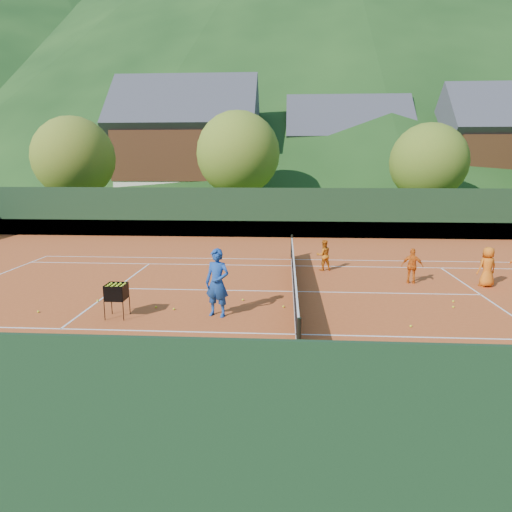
# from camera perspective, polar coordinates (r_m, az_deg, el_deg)

# --- Properties ---
(ground) EXTENTS (400.00, 400.00, 0.00)m
(ground) POSITION_cam_1_polar(r_m,az_deg,el_deg) (16.13, 4.74, -4.52)
(ground) COLOR #2B4B17
(ground) RESTS_ON ground
(clay_court) EXTENTS (40.00, 24.00, 0.02)m
(clay_court) POSITION_cam_1_polar(r_m,az_deg,el_deg) (16.13, 4.74, -4.48)
(clay_court) COLOR #B4491D
(clay_court) RESTS_ON ground
(mountain_far) EXTENTS (280.00, 280.00, 110.00)m
(mountain_far) POSITION_cam_1_polar(r_m,az_deg,el_deg) (182.94, 7.61, 27.42)
(mountain_far) COLOR black
(mountain_far) RESTS_ON ground
(mountain_far_left) EXTENTS (260.00, 260.00, 100.00)m
(mountain_far_left) POSITION_cam_1_polar(r_m,az_deg,el_deg) (193.67, -26.48, 23.95)
(mountain_far_left) COLOR black
(mountain_far_left) RESTS_ON ground
(coach) EXTENTS (0.85, 0.68, 2.01)m
(coach) POSITION_cam_1_polar(r_m,az_deg,el_deg) (13.34, -4.86, -3.36)
(coach) COLOR #164094
(coach) RESTS_ON clay_court
(student_a) EXTENTS (0.74, 0.65, 1.30)m
(student_a) POSITION_cam_1_polar(r_m,az_deg,el_deg) (19.33, 8.45, 0.12)
(student_a) COLOR #CC6612
(student_a) RESTS_ON clay_court
(student_b) EXTENTS (0.84, 0.52, 1.33)m
(student_b) POSITION_cam_1_polar(r_m,az_deg,el_deg) (17.97, 18.95, -1.19)
(student_b) COLOR #DA6013
(student_b) RESTS_ON clay_court
(student_c) EXTENTS (0.82, 0.65, 1.47)m
(student_c) POSITION_cam_1_polar(r_m,az_deg,el_deg) (18.55, 26.95, -1.22)
(student_c) COLOR orange
(student_c) RESTS_ON clay_court
(tennis_ball_0) EXTENTS (0.07, 0.07, 0.07)m
(tennis_ball_0) POSITION_cam_1_polar(r_m,az_deg,el_deg) (11.41, -17.18, -11.62)
(tennis_ball_0) COLOR #C7D723
(tennis_ball_0) RESTS_ON clay_court
(tennis_ball_2) EXTENTS (0.07, 0.07, 0.07)m
(tennis_ball_2) POSITION_cam_1_polar(r_m,az_deg,el_deg) (12.19, -13.83, -9.91)
(tennis_ball_2) COLOR #C7D723
(tennis_ball_2) RESTS_ON clay_court
(tennis_ball_3) EXTENTS (0.07, 0.07, 0.07)m
(tennis_ball_3) POSITION_cam_1_polar(r_m,az_deg,el_deg) (15.54, 23.43, -5.86)
(tennis_ball_3) COLOR #C7D723
(tennis_ball_3) RESTS_ON clay_court
(tennis_ball_4) EXTENTS (0.07, 0.07, 0.07)m
(tennis_ball_4) POSITION_cam_1_polar(r_m,az_deg,el_deg) (9.24, 28.10, -18.26)
(tennis_ball_4) COLOR #C7D723
(tennis_ball_4) RESTS_ON clay_court
(tennis_ball_5) EXTENTS (0.07, 0.07, 0.07)m
(tennis_ball_5) POSITION_cam_1_polar(r_m,az_deg,el_deg) (14.60, -12.37, -6.25)
(tennis_ball_5) COLOR #C7D723
(tennis_ball_5) RESTS_ON clay_court
(tennis_ball_6) EXTENTS (0.07, 0.07, 0.07)m
(tennis_ball_6) POSITION_cam_1_polar(r_m,az_deg,el_deg) (16.17, 23.43, -5.21)
(tennis_ball_6) COLOR #C7D723
(tennis_ball_6) RESTS_ON clay_court
(tennis_ball_7) EXTENTS (0.07, 0.07, 0.07)m
(tennis_ball_7) POSITION_cam_1_polar(r_m,az_deg,el_deg) (9.87, -1.77, -14.84)
(tennis_ball_7) COLOR #C7D723
(tennis_ball_7) RESTS_ON clay_court
(tennis_ball_8) EXTENTS (0.07, 0.07, 0.07)m
(tennis_ball_8) POSITION_cam_1_polar(r_m,az_deg,el_deg) (14.31, -10.22, -6.53)
(tennis_ball_8) COLOR #C7D723
(tennis_ball_8) RESTS_ON clay_court
(tennis_ball_9) EXTENTS (0.07, 0.07, 0.07)m
(tennis_ball_9) POSITION_cam_1_polar(r_m,az_deg,el_deg) (15.79, -19.18, -5.28)
(tennis_ball_9) COLOR #C7D723
(tennis_ball_9) RESTS_ON clay_court
(tennis_ball_10) EXTENTS (0.07, 0.07, 0.07)m
(tennis_ball_10) POSITION_cam_1_polar(r_m,az_deg,el_deg) (8.74, -2.24, -18.61)
(tennis_ball_10) COLOR #C7D723
(tennis_ball_10) RESTS_ON clay_court
(tennis_ball_11) EXTENTS (0.07, 0.07, 0.07)m
(tennis_ball_11) POSITION_cam_1_polar(r_m,az_deg,el_deg) (15.32, -25.56, -6.30)
(tennis_ball_11) COLOR #C7D723
(tennis_ball_11) RESTS_ON clay_court
(tennis_ball_13) EXTENTS (0.07, 0.07, 0.07)m
(tennis_ball_13) POSITION_cam_1_polar(r_m,az_deg,el_deg) (8.67, 16.65, -19.37)
(tennis_ball_13) COLOR #C7D723
(tennis_ball_13) RESTS_ON clay_court
(tennis_ball_14) EXTENTS (0.07, 0.07, 0.07)m
(tennis_ball_14) POSITION_cam_1_polar(r_m,az_deg,el_deg) (15.01, -1.65, -5.49)
(tennis_ball_14) COLOR #C7D723
(tennis_ball_14) RESTS_ON clay_court
(tennis_ball_15) EXTENTS (0.07, 0.07, 0.07)m
(tennis_ball_15) POSITION_cam_1_polar(r_m,az_deg,el_deg) (8.76, -17.21, -19.07)
(tennis_ball_15) COLOR #C7D723
(tennis_ball_15) RESTS_ON clay_court
(tennis_ball_17) EXTENTS (0.07, 0.07, 0.07)m
(tennis_ball_17) POSITION_cam_1_polar(r_m,az_deg,el_deg) (13.35, 18.78, -8.30)
(tennis_ball_17) COLOR #C7D723
(tennis_ball_17) RESTS_ON clay_court
(tennis_ball_18) EXTENTS (0.07, 0.07, 0.07)m
(tennis_ball_18) POSITION_cam_1_polar(r_m,az_deg,el_deg) (11.65, 6.63, -10.69)
(tennis_ball_18) COLOR #C7D723
(tennis_ball_18) RESTS_ON clay_court
(tennis_ball_20) EXTENTS (0.07, 0.07, 0.07)m
(tennis_ball_20) POSITION_cam_1_polar(r_m,az_deg,el_deg) (14.34, 3.46, -6.33)
(tennis_ball_20) COLOR #C7D723
(tennis_ball_20) RESTS_ON clay_court
(tennis_ball_21) EXTENTS (0.07, 0.07, 0.07)m
(tennis_ball_21) POSITION_cam_1_polar(r_m,az_deg,el_deg) (10.19, -14.25, -14.34)
(tennis_ball_21) COLOR #C7D723
(tennis_ball_21) RESTS_ON clay_court
(tennis_ball_23) EXTENTS (0.07, 0.07, 0.07)m
(tennis_ball_23) POSITION_cam_1_polar(r_m,az_deg,el_deg) (7.93, 9.07, -22.17)
(tennis_ball_23) COLOR #C7D723
(tennis_ball_23) RESTS_ON clay_court
(court_lines) EXTENTS (23.83, 11.03, 0.00)m
(court_lines) POSITION_cam_1_polar(r_m,az_deg,el_deg) (16.12, 4.74, -4.44)
(court_lines) COLOR white
(court_lines) RESTS_ON clay_court
(tennis_net) EXTENTS (0.10, 12.07, 1.10)m
(tennis_net) POSITION_cam_1_polar(r_m,az_deg,el_deg) (16.00, 4.77, -2.72)
(tennis_net) COLOR black
(tennis_net) RESTS_ON clay_court
(perimeter_fence) EXTENTS (40.40, 24.24, 3.00)m
(perimeter_fence) POSITION_cam_1_polar(r_m,az_deg,el_deg) (15.83, 4.82, -0.10)
(perimeter_fence) COLOR black
(perimeter_fence) RESTS_ON clay_court
(ball_hopper) EXTENTS (0.57, 0.57, 1.00)m
(ball_hopper) POSITION_cam_1_polar(r_m,az_deg,el_deg) (13.85, -17.06, -4.39)
(ball_hopper) COLOR black
(ball_hopper) RESTS_ON clay_court
(chalet_left) EXTENTS (13.80, 9.93, 12.92)m
(chalet_left) POSITION_cam_1_polar(r_m,az_deg,el_deg) (46.54, -8.54, 12.84)
(chalet_left) COLOR beige
(chalet_left) RESTS_ON ground
(chalet_mid) EXTENTS (12.65, 8.82, 11.45)m
(chalet_mid) POSITION_cam_1_polar(r_m,az_deg,el_deg) (49.91, 11.20, 11.89)
(chalet_mid) COLOR beige
(chalet_mid) RESTS_ON ground
(chalet_right) EXTENTS (11.50, 8.82, 11.91)m
(chalet_right) POSITION_cam_1_polar(r_m,az_deg,el_deg) (49.85, 28.31, 11.08)
(chalet_right) COLOR beige
(chalet_right) RESTS_ON ground
(tree_a) EXTENTS (6.00, 6.00, 7.88)m
(tree_a) POSITION_cam_1_polar(r_m,az_deg,el_deg) (36.99, -21.84, 11.34)
(tree_a) COLOR #3F2919
(tree_a) RESTS_ON ground
(tree_b) EXTENTS (6.40, 6.40, 8.40)m
(tree_b) POSITION_cam_1_polar(r_m,az_deg,el_deg) (35.70, -2.28, 12.68)
(tree_b) COLOR #3D2818
(tree_b) RESTS_ON ground
(tree_c) EXTENTS (5.60, 5.60, 7.35)m
(tree_c) POSITION_cam_1_polar(r_m,az_deg,el_deg) (36.02, 20.73, 10.92)
(tree_c) COLOR #3E2719
(tree_c) RESTS_ON ground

